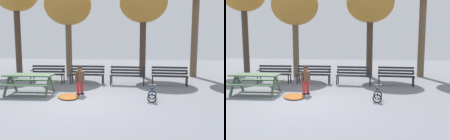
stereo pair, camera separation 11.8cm
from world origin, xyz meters
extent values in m
plane|color=slate|center=(0.00, 0.00, 0.00)|extent=(36.00, 36.00, 0.00)
cube|color=#4C6B4C|center=(-2.21, 1.00, 0.74)|extent=(1.83, 0.83, 0.05)
cube|color=#4C6B4C|center=(-2.19, 0.45, 0.45)|extent=(1.81, 0.31, 0.04)
cube|color=#4C6B4C|center=(-2.23, 1.55, 0.45)|extent=(1.81, 0.31, 0.04)
cube|color=#4C6B4C|center=(-2.98, 0.72, 0.36)|extent=(0.08, 0.57, 0.76)
cube|color=#4C6B4C|center=(-3.00, 1.22, 0.36)|extent=(0.08, 0.57, 0.76)
cube|color=#4C6B4C|center=(-2.99, 0.97, 0.42)|extent=(0.12, 1.10, 0.04)
cube|color=#4C6B4C|center=(-1.42, 0.78, 0.36)|extent=(0.08, 0.57, 0.76)
cube|color=#4C6B4C|center=(-1.44, 1.28, 0.36)|extent=(0.08, 0.57, 0.76)
cube|color=#4C6B4C|center=(-1.43, 1.03, 0.42)|extent=(0.12, 1.10, 0.04)
cube|color=#232328|center=(-2.42, 3.40, 0.44)|extent=(1.60, 0.13, 0.03)
cube|color=#232328|center=(-2.42, 3.28, 0.44)|extent=(1.60, 0.13, 0.03)
cube|color=#232328|center=(-2.41, 3.16, 0.44)|extent=(1.60, 0.13, 0.03)
cube|color=#232328|center=(-2.41, 3.04, 0.44)|extent=(1.60, 0.13, 0.03)
cube|color=#232328|center=(-2.42, 3.44, 0.54)|extent=(1.60, 0.10, 0.09)
cube|color=#232328|center=(-2.42, 3.44, 0.67)|extent=(1.60, 0.10, 0.09)
cube|color=#232328|center=(-2.42, 3.44, 0.81)|extent=(1.60, 0.10, 0.09)
cylinder|color=black|center=(-1.66, 3.09, 0.22)|extent=(0.05, 0.05, 0.44)
cylinder|color=black|center=(-1.67, 3.45, 0.22)|extent=(0.05, 0.05, 0.44)
cube|color=black|center=(-1.67, 3.27, 0.62)|extent=(0.06, 0.40, 0.03)
cylinder|color=black|center=(-3.16, 3.03, 0.22)|extent=(0.05, 0.05, 0.44)
cylinder|color=black|center=(-3.17, 3.39, 0.22)|extent=(0.05, 0.05, 0.44)
cube|color=black|center=(-3.17, 3.21, 0.62)|extent=(0.06, 0.40, 0.03)
cube|color=#232328|center=(-0.52, 3.52, 0.44)|extent=(1.60, 0.09, 0.03)
cube|color=#232328|center=(-0.52, 3.40, 0.44)|extent=(1.60, 0.09, 0.03)
cube|color=#232328|center=(-0.52, 3.28, 0.44)|extent=(1.60, 0.09, 0.03)
cube|color=#232328|center=(-0.51, 3.16, 0.44)|extent=(1.60, 0.09, 0.03)
cube|color=#232328|center=(-0.52, 3.56, 0.54)|extent=(1.60, 0.06, 0.09)
cube|color=#232328|center=(-0.52, 3.56, 0.67)|extent=(1.60, 0.06, 0.09)
cube|color=#232328|center=(-0.52, 3.56, 0.81)|extent=(1.60, 0.06, 0.09)
cylinder|color=black|center=(0.24, 3.19, 0.22)|extent=(0.05, 0.05, 0.44)
cylinder|color=black|center=(0.23, 3.55, 0.22)|extent=(0.05, 0.05, 0.44)
cube|color=black|center=(0.23, 3.37, 0.62)|extent=(0.04, 0.40, 0.03)
cylinder|color=black|center=(-1.26, 3.18, 0.22)|extent=(0.05, 0.05, 0.44)
cylinder|color=black|center=(-1.27, 3.54, 0.22)|extent=(0.05, 0.05, 0.44)
cube|color=black|center=(-1.27, 3.36, 0.62)|extent=(0.04, 0.40, 0.03)
cube|color=#232328|center=(1.39, 3.40, 0.44)|extent=(1.60, 0.15, 0.03)
cube|color=#232328|center=(1.39, 3.28, 0.44)|extent=(1.60, 0.15, 0.03)
cube|color=#232328|center=(1.38, 3.16, 0.44)|extent=(1.60, 0.15, 0.03)
cube|color=#232328|center=(1.37, 3.04, 0.44)|extent=(1.60, 0.15, 0.03)
cube|color=#232328|center=(1.40, 3.44, 0.54)|extent=(1.60, 0.13, 0.09)
cube|color=#232328|center=(1.40, 3.44, 0.67)|extent=(1.60, 0.13, 0.09)
cube|color=#232328|center=(1.40, 3.44, 0.81)|extent=(1.60, 0.13, 0.09)
cylinder|color=black|center=(2.12, 3.02, 0.22)|extent=(0.05, 0.05, 0.44)
cylinder|color=black|center=(2.14, 3.38, 0.22)|extent=(0.05, 0.05, 0.44)
cube|color=black|center=(2.13, 3.20, 0.62)|extent=(0.06, 0.40, 0.03)
cylinder|color=black|center=(0.63, 3.10, 0.22)|extent=(0.05, 0.05, 0.44)
cylinder|color=black|center=(0.65, 3.46, 0.22)|extent=(0.05, 0.05, 0.44)
cube|color=black|center=(0.64, 3.28, 0.62)|extent=(0.06, 0.40, 0.03)
cube|color=#232328|center=(3.29, 3.47, 0.44)|extent=(1.60, 0.16, 0.03)
cube|color=#232328|center=(3.29, 3.35, 0.44)|extent=(1.60, 0.16, 0.03)
cube|color=#232328|center=(3.28, 3.23, 0.44)|extent=(1.60, 0.16, 0.03)
cube|color=#232328|center=(3.27, 3.11, 0.44)|extent=(1.60, 0.16, 0.03)
cube|color=#232328|center=(3.30, 3.51, 0.54)|extent=(1.60, 0.13, 0.09)
cube|color=#232328|center=(3.30, 3.51, 0.67)|extent=(1.60, 0.13, 0.09)
cube|color=#232328|center=(3.30, 3.51, 0.81)|extent=(1.60, 0.13, 0.09)
cylinder|color=black|center=(4.02, 3.09, 0.22)|extent=(0.05, 0.05, 0.44)
cylinder|color=black|center=(4.04, 3.45, 0.22)|extent=(0.05, 0.05, 0.44)
cube|color=black|center=(4.03, 3.27, 0.62)|extent=(0.06, 0.40, 0.03)
cylinder|color=black|center=(2.53, 3.17, 0.22)|extent=(0.05, 0.05, 0.44)
cylinder|color=black|center=(2.55, 3.53, 0.22)|extent=(0.05, 0.05, 0.44)
cube|color=black|center=(2.54, 3.35, 0.62)|extent=(0.06, 0.40, 0.03)
cylinder|color=red|center=(-0.24, 1.21, 0.25)|extent=(0.10, 0.10, 0.50)
cube|color=black|center=(-0.24, 1.21, 0.03)|extent=(0.18, 0.17, 0.06)
cylinder|color=red|center=(-0.35, 1.08, 0.25)|extent=(0.10, 0.10, 0.50)
cube|color=black|center=(-0.35, 1.08, 0.03)|extent=(0.18, 0.17, 0.06)
cube|color=brown|center=(-0.29, 1.15, 0.69)|extent=(0.29, 0.30, 0.37)
sphere|color=brown|center=(-0.29, 1.15, 0.98)|extent=(0.19, 0.19, 0.19)
sphere|color=black|center=(-0.29, 1.15, 1.01)|extent=(0.18, 0.18, 0.18)
cylinder|color=brown|center=(-0.18, 1.28, 0.70)|extent=(0.07, 0.07, 0.35)
cylinder|color=brown|center=(-0.41, 1.01, 0.70)|extent=(0.07, 0.07, 0.35)
torus|color=black|center=(2.38, 0.76, 0.15)|extent=(0.30, 0.06, 0.30)
cylinder|color=silver|center=(2.38, 0.76, 0.15)|extent=(0.05, 0.04, 0.04)
torus|color=black|center=(2.34, 0.24, 0.15)|extent=(0.30, 0.06, 0.30)
cylinder|color=silver|center=(2.34, 0.24, 0.15)|extent=(0.05, 0.04, 0.04)
torus|color=white|center=(2.23, 0.25, 0.05)|extent=(0.11, 0.03, 0.11)
torus|color=white|center=(2.45, 0.23, 0.05)|extent=(0.11, 0.03, 0.11)
cylinder|color=blue|center=(2.37, 0.58, 0.32)|extent=(0.06, 0.31, 0.32)
cylinder|color=blue|center=(2.36, 0.42, 0.30)|extent=(0.04, 0.08, 0.27)
cylinder|color=blue|center=(2.35, 0.34, 0.16)|extent=(0.04, 0.20, 0.05)
cylinder|color=silver|center=(2.38, 0.74, 0.31)|extent=(0.04, 0.07, 0.32)
cylinder|color=blue|center=(2.37, 0.56, 0.42)|extent=(0.06, 0.32, 0.05)
cube|color=black|center=(2.36, 0.40, 0.45)|extent=(0.10, 0.18, 0.04)
cylinder|color=silver|center=(2.38, 0.72, 0.52)|extent=(0.34, 0.05, 0.02)
cylinder|color=black|center=(2.21, 0.73, 0.52)|extent=(0.05, 0.04, 0.04)
cylinder|color=black|center=(2.55, 0.70, 0.52)|extent=(0.05, 0.04, 0.04)
ellipsoid|color=#9E5623|center=(-0.59, 0.65, 0.04)|extent=(1.10, 1.24, 0.07)
cylinder|color=#423328|center=(-5.48, 6.31, 2.00)|extent=(0.36, 0.36, 3.99)
cylinder|color=brown|center=(-2.08, 5.67, 1.55)|extent=(0.34, 0.34, 3.10)
ellipsoid|color=#B27A2D|center=(-2.08, 5.67, 4.00)|extent=(2.60, 2.60, 2.20)
cylinder|color=#423328|center=(2.10, 5.85, 1.61)|extent=(0.34, 0.34, 3.21)
ellipsoid|color=#B27A2D|center=(2.10, 5.85, 4.11)|extent=(2.60, 2.60, 2.20)
cylinder|color=brown|center=(4.97, 6.28, 2.25)|extent=(0.37, 0.37, 4.50)
camera|label=1|loc=(1.91, -7.27, 2.01)|focal=37.29mm
camera|label=2|loc=(2.03, -7.26, 2.01)|focal=37.29mm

